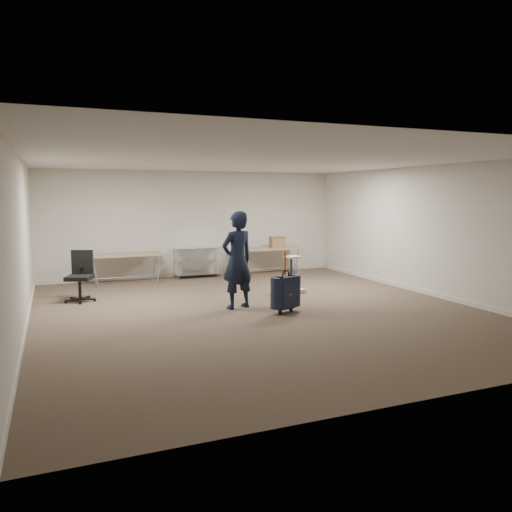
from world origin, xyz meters
name	(u,v)px	position (x,y,z in m)	size (l,w,h in m)	color
ground	(258,310)	(0.00, 0.00, 0.00)	(9.00, 9.00, 0.00)	#4C3C2E
room_shell	(234,295)	(0.00, 1.38, 0.05)	(8.00, 9.00, 9.00)	beige
folding_table_left	(126,256)	(-1.90, 3.95, 0.68)	(1.80, 0.75, 0.73)	#917B59
folding_table_right	(268,250)	(1.90, 3.95, 0.68)	(1.80, 0.75, 0.73)	#917B59
wire_shelf	(198,261)	(0.00, 4.20, 0.44)	(1.22, 0.47, 0.80)	silver
person	(237,260)	(-0.30, 0.34, 0.93)	(0.68, 0.45, 1.86)	black
suitcase	(286,292)	(0.39, -0.37, 0.39)	(0.47, 0.34, 1.15)	black
office_chair	(80,286)	(-3.05, 2.17, 0.31)	(0.63, 0.64, 1.04)	black
equipment_cart	(292,283)	(1.37, 1.32, 0.22)	(0.56, 0.56, 0.82)	beige
cardboard_box	(277,242)	(2.19, 3.94, 0.88)	(0.40, 0.30, 0.30)	#A3824C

